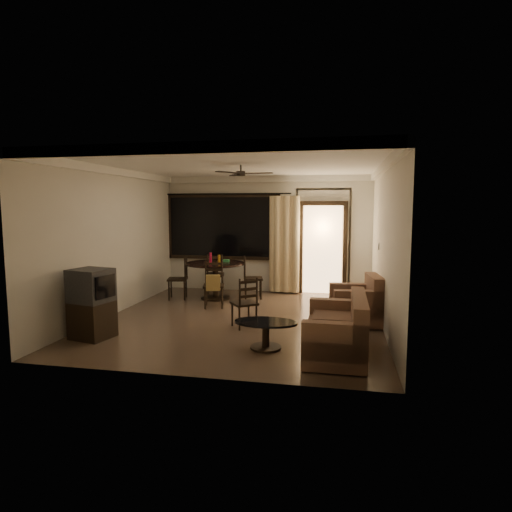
% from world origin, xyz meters
% --- Properties ---
extents(ground, '(5.50, 5.50, 0.00)m').
position_xyz_m(ground, '(0.00, 0.00, 0.00)').
color(ground, '#7F6651').
rests_on(ground, ground).
extents(room_shell, '(5.50, 6.70, 5.50)m').
position_xyz_m(room_shell, '(0.59, 1.77, 1.83)').
color(room_shell, beige).
rests_on(room_shell, ground).
extents(dining_table, '(1.31, 1.31, 1.04)m').
position_xyz_m(dining_table, '(-0.98, 1.66, 0.65)').
color(dining_table, black).
rests_on(dining_table, ground).
extents(dining_chair_west, '(0.51, 0.51, 0.95)m').
position_xyz_m(dining_chair_west, '(-1.80, 1.45, 0.28)').
color(dining_chair_west, black).
rests_on(dining_chair_west, ground).
extents(dining_chair_east, '(0.51, 0.51, 0.95)m').
position_xyz_m(dining_chair_east, '(-0.17, 1.86, 0.28)').
color(dining_chair_east, black).
rests_on(dining_chair_east, ground).
extents(dining_chair_south, '(0.51, 0.55, 0.95)m').
position_xyz_m(dining_chair_south, '(-0.77, 0.82, 0.31)').
color(dining_chair_south, black).
rests_on(dining_chair_south, ground).
extents(dining_chair_north, '(0.51, 0.51, 0.95)m').
position_xyz_m(dining_chair_north, '(-1.18, 2.29, 0.28)').
color(dining_chair_north, black).
rests_on(dining_chair_north, ground).
extents(tv_cabinet, '(0.67, 0.63, 1.10)m').
position_xyz_m(tv_cabinet, '(-2.05, -1.55, 0.55)').
color(tv_cabinet, black).
rests_on(tv_cabinet, ground).
extents(sofa, '(0.82, 1.54, 0.82)m').
position_xyz_m(sofa, '(1.78, -1.60, 0.33)').
color(sofa, '#482521').
rests_on(sofa, ground).
extents(armchair, '(0.95, 0.95, 0.85)m').
position_xyz_m(armchair, '(2.10, 0.10, 0.35)').
color(armchair, '#482521').
rests_on(armchair, ground).
extents(coffee_table, '(0.92, 0.55, 0.41)m').
position_xyz_m(coffee_table, '(0.72, -1.53, 0.27)').
color(coffee_table, black).
rests_on(coffee_table, ground).
extents(side_chair, '(0.54, 0.54, 0.88)m').
position_xyz_m(side_chair, '(0.17, -0.51, 0.26)').
color(side_chair, black).
rests_on(side_chair, ground).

